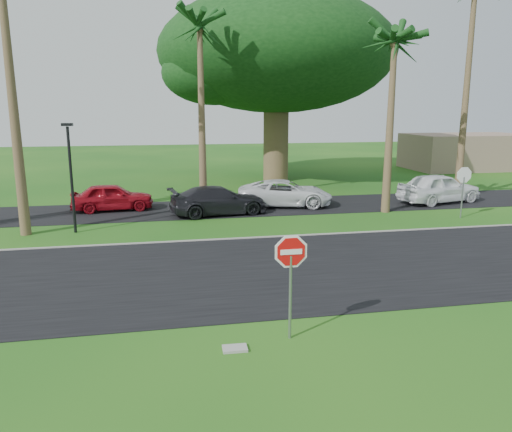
{
  "coord_description": "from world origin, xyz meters",
  "views": [
    {
      "loc": [
        -2.32,
        -13.43,
        5.27
      ],
      "look_at": [
        0.7,
        2.18,
        1.8
      ],
      "focal_mm": 35.0,
      "sensor_mm": 36.0,
      "label": 1
    }
  ],
  "objects_px": {
    "stop_sign_far": "(464,182)",
    "car_minivan": "(285,193)",
    "stop_sign_near": "(291,265)",
    "car_dark": "(218,201)",
    "car_red": "(112,197)",
    "car_pickup": "(439,188)"
  },
  "relations": [
    {
      "from": "car_red",
      "to": "stop_sign_far",
      "type": "bearing_deg",
      "value": -111.61
    },
    {
      "from": "stop_sign_far",
      "to": "car_dark",
      "type": "bearing_deg",
      "value": -14.51
    },
    {
      "from": "stop_sign_near",
      "to": "stop_sign_far",
      "type": "distance_m",
      "value": 15.91
    },
    {
      "from": "stop_sign_near",
      "to": "car_minivan",
      "type": "relative_size",
      "value": 0.52
    },
    {
      "from": "car_dark",
      "to": "car_minivan",
      "type": "height_order",
      "value": "car_dark"
    },
    {
      "from": "car_minivan",
      "to": "car_red",
      "type": "bearing_deg",
      "value": 99.88
    },
    {
      "from": "car_red",
      "to": "car_pickup",
      "type": "distance_m",
      "value": 17.89
    },
    {
      "from": "stop_sign_far",
      "to": "car_pickup",
      "type": "height_order",
      "value": "stop_sign_far"
    },
    {
      "from": "stop_sign_near",
      "to": "car_red",
      "type": "relative_size",
      "value": 0.63
    },
    {
      "from": "stop_sign_near",
      "to": "stop_sign_far",
      "type": "xyz_separation_m",
      "value": [
        11.5,
        11.0,
        0.0
      ]
    },
    {
      "from": "stop_sign_far",
      "to": "car_minivan",
      "type": "height_order",
      "value": "stop_sign_far"
    },
    {
      "from": "stop_sign_near",
      "to": "car_red",
      "type": "height_order",
      "value": "stop_sign_near"
    },
    {
      "from": "car_red",
      "to": "car_minivan",
      "type": "bearing_deg",
      "value": -98.5
    },
    {
      "from": "car_red",
      "to": "car_dark",
      "type": "height_order",
      "value": "same"
    },
    {
      "from": "stop_sign_far",
      "to": "car_minivan",
      "type": "distance_m",
      "value": 8.96
    },
    {
      "from": "car_pickup",
      "to": "car_minivan",
      "type": "bearing_deg",
      "value": 71.92
    },
    {
      "from": "stop_sign_near",
      "to": "car_pickup",
      "type": "xyz_separation_m",
      "value": [
        12.53,
        14.78,
        -0.94
      ]
    },
    {
      "from": "car_dark",
      "to": "stop_sign_far",
      "type": "bearing_deg",
      "value": -113.21
    },
    {
      "from": "car_minivan",
      "to": "stop_sign_near",
      "type": "bearing_deg",
      "value": 179.56
    },
    {
      "from": "stop_sign_near",
      "to": "car_red",
      "type": "xyz_separation_m",
      "value": [
        -5.32,
        16.01,
        -1.07
      ]
    },
    {
      "from": "car_dark",
      "to": "car_pickup",
      "type": "height_order",
      "value": "car_pickup"
    },
    {
      "from": "stop_sign_near",
      "to": "car_dark",
      "type": "distance_m",
      "value": 14.02
    }
  ]
}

